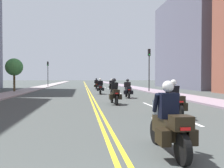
% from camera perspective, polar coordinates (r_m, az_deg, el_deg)
% --- Properties ---
extents(ground_plane, '(264.00, 264.00, 0.00)m').
position_cam_1_polar(ground_plane, '(49.33, -5.93, -0.56)').
color(ground_plane, '#3E4341').
extents(sidewalk_left, '(2.66, 144.00, 0.12)m').
position_cam_1_polar(sidewalk_left, '(49.85, -15.18, -0.51)').
color(sidewalk_left, '#9D9092').
rests_on(sidewalk_left, ground).
extents(sidewalk_right, '(2.66, 144.00, 0.12)m').
position_cam_1_polar(sidewalk_right, '(50.10, 3.28, -0.46)').
color(sidewalk_right, gray).
rests_on(sidewalk_right, ground).
extents(centreline_yellow_inner, '(0.12, 132.00, 0.01)m').
position_cam_1_polar(centreline_yellow_inner, '(49.33, -6.06, -0.56)').
color(centreline_yellow_inner, yellow).
rests_on(centreline_yellow_inner, ground).
extents(centreline_yellow_outer, '(0.12, 132.00, 0.01)m').
position_cam_1_polar(centreline_yellow_outer, '(49.33, -5.79, -0.56)').
color(centreline_yellow_outer, yellow).
rests_on(centreline_yellow_outer, ground).
extents(lane_dashes_white, '(0.14, 56.40, 0.01)m').
position_cam_1_polar(lane_dashes_white, '(30.62, 0.92, -1.74)').
color(lane_dashes_white, silver).
rests_on(lane_dashes_white, ground).
extents(building_right_1, '(7.74, 19.97, 15.37)m').
position_cam_1_polar(building_right_1, '(44.35, 18.44, 9.11)').
color(building_right_1, slate).
rests_on(building_right_1, ground).
extents(motorcycle_0, '(0.77, 2.25, 1.62)m').
position_cam_1_polar(motorcycle_0, '(5.66, 13.03, -9.15)').
color(motorcycle_0, black).
rests_on(motorcycle_0, ground).
extents(motorcycle_1, '(0.77, 2.27, 1.61)m').
position_cam_1_polar(motorcycle_1, '(10.97, 14.04, -3.97)').
color(motorcycle_1, black).
rests_on(motorcycle_1, ground).
extents(motorcycle_2, '(0.78, 2.28, 1.67)m').
position_cam_1_polar(motorcycle_2, '(15.92, 0.54, -2.21)').
color(motorcycle_2, black).
rests_on(motorcycle_2, ground).
extents(motorcycle_3, '(0.78, 2.22, 1.61)m').
position_cam_1_polar(motorcycle_3, '(20.99, 3.62, -1.44)').
color(motorcycle_3, black).
rests_on(motorcycle_3, ground).
extents(motorcycle_4, '(0.77, 2.16, 1.66)m').
position_cam_1_polar(motorcycle_4, '(25.92, -2.69, -0.86)').
color(motorcycle_4, black).
rests_on(motorcycle_4, ground).
extents(motorcycle_5, '(0.77, 2.22, 1.58)m').
position_cam_1_polar(motorcycle_5, '(31.84, -0.09, -0.48)').
color(motorcycle_5, black).
rests_on(motorcycle_5, ground).
extents(motorcycle_6, '(0.77, 2.13, 1.65)m').
position_cam_1_polar(motorcycle_6, '(36.69, -3.59, -0.16)').
color(motorcycle_6, black).
rests_on(motorcycle_6, ground).
extents(traffic_light_near, '(0.28, 0.38, 5.10)m').
position_cam_1_polar(traffic_light_near, '(29.88, 8.49, 4.84)').
color(traffic_light_near, black).
rests_on(traffic_light_near, ground).
extents(traffic_light_far, '(0.28, 0.38, 4.71)m').
position_cam_1_polar(traffic_light_far, '(47.71, -14.46, 3.23)').
color(traffic_light_far, black).
rests_on(traffic_light_far, ground).
extents(street_tree_0, '(2.00, 2.00, 3.95)m').
position_cam_1_polar(street_tree_0, '(31.09, -21.47, 3.59)').
color(street_tree_0, '#463C23').
rests_on(street_tree_0, ground).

